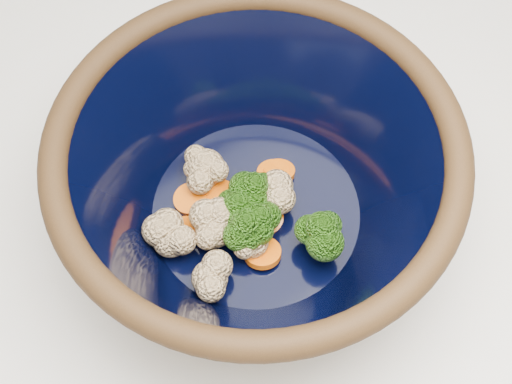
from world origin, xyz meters
name	(u,v)px	position (x,y,z in m)	size (l,w,h in m)	color
counter	(327,383)	(0.00, 0.00, 0.45)	(1.20, 1.20, 0.90)	white
mixing_bowl	(256,184)	(-0.07, 0.08, 0.98)	(0.40, 0.40, 0.14)	black
vegetable_pile	(246,213)	(-0.08, 0.07, 0.95)	(0.14, 0.15, 0.05)	#608442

